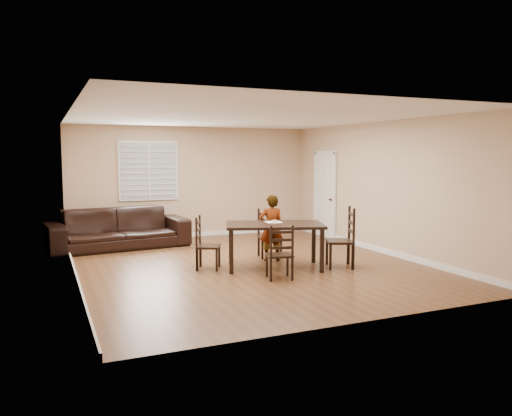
# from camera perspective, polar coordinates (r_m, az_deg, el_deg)

# --- Properties ---
(ground) EXTENTS (7.00, 7.00, 0.00)m
(ground) POSITION_cam_1_polar(r_m,az_deg,el_deg) (9.26, -0.95, -6.49)
(ground) COLOR brown
(ground) RESTS_ON ground
(room) EXTENTS (6.04, 7.04, 2.72)m
(room) POSITION_cam_1_polar(r_m,az_deg,el_deg) (9.22, -1.19, 4.77)
(room) COLOR tan
(room) RESTS_ON ground
(dining_table) EXTENTS (1.94, 1.49, 0.80)m
(dining_table) POSITION_cam_1_polar(r_m,az_deg,el_deg) (8.88, 2.14, -2.35)
(dining_table) COLOR black
(dining_table) RESTS_ON ground
(chair_near) EXTENTS (0.50, 0.48, 0.96)m
(chair_near) POSITION_cam_1_polar(r_m,az_deg,el_deg) (9.98, 1.42, -3.05)
(chair_near) COLOR black
(chair_near) RESTS_ON ground
(chair_far) EXTENTS (0.48, 0.46, 0.90)m
(chair_far) POSITION_cam_1_polar(r_m,az_deg,el_deg) (8.06, 2.86, -5.42)
(chair_far) COLOR black
(chair_far) RESTS_ON ground
(chair_left) EXTENTS (0.54, 0.55, 0.94)m
(chair_left) POSITION_cam_1_polar(r_m,az_deg,el_deg) (8.90, -6.19, -4.24)
(chair_left) COLOR black
(chair_left) RESTS_ON ground
(chair_right) EXTENTS (0.61, 0.63, 1.09)m
(chair_right) POSITION_cam_1_polar(r_m,az_deg,el_deg) (9.13, 10.36, -3.62)
(chair_right) COLOR black
(chair_right) RESTS_ON ground
(child) EXTENTS (0.52, 0.41, 1.27)m
(child) POSITION_cam_1_polar(r_m,az_deg,el_deg) (9.50, 1.76, -2.30)
(child) COLOR gray
(child) RESTS_ON ground
(napkin) EXTENTS (0.31, 0.31, 0.00)m
(napkin) POSITION_cam_1_polar(r_m,az_deg,el_deg) (9.05, 2.02, -1.61)
(napkin) COLOR silver
(napkin) RESTS_ON dining_table
(donut) EXTENTS (0.10, 0.10, 0.04)m
(donut) POSITION_cam_1_polar(r_m,az_deg,el_deg) (9.05, 2.16, -1.47)
(donut) COLOR #BF8644
(donut) RESTS_ON napkin
(sofa) EXTENTS (3.06, 1.46, 0.86)m
(sofa) POSITION_cam_1_polar(r_m,az_deg,el_deg) (11.24, -15.44, -2.26)
(sofa) COLOR black
(sofa) RESTS_ON ground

